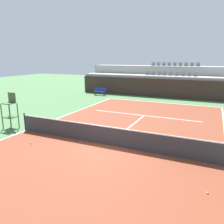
# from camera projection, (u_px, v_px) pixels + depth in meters

# --- Properties ---
(ground_plane) EXTENTS (80.00, 80.00, 0.00)m
(ground_plane) POSITION_uv_depth(u_px,v_px,m) (107.00, 145.00, 11.11)
(ground_plane) COLOR #477042
(court_surface) EXTENTS (11.00, 24.00, 0.01)m
(court_surface) POSITION_uv_depth(u_px,v_px,m) (107.00, 145.00, 11.11)
(court_surface) COLOR brown
(court_surface) RESTS_ON ground_plane
(baseline_far) EXTENTS (11.00, 0.10, 0.00)m
(baseline_far) POSITION_uv_depth(u_px,v_px,m) (160.00, 103.00, 21.65)
(baseline_far) COLOR white
(baseline_far) RESTS_ON court_surface
(sideline_left) EXTENTS (0.10, 24.00, 0.00)m
(sideline_left) POSITION_uv_depth(u_px,v_px,m) (26.00, 130.00, 13.32)
(sideline_left) COLOR white
(sideline_left) RESTS_ON court_surface
(service_line_far) EXTENTS (8.26, 0.10, 0.00)m
(service_line_far) POSITION_uv_depth(u_px,v_px,m) (144.00, 116.00, 16.75)
(service_line_far) COLOR white
(service_line_far) RESTS_ON court_surface
(centre_service_line) EXTENTS (0.10, 6.40, 0.00)m
(centre_service_line) POSITION_uv_depth(u_px,v_px,m) (129.00, 127.00, 13.93)
(centre_service_line) COLOR white
(centre_service_line) RESTS_ON court_surface
(back_wall) EXTENTS (20.94, 0.30, 2.06)m
(back_wall) POSITION_uv_depth(u_px,v_px,m) (167.00, 88.00, 24.12)
(back_wall) COLOR #33231E
(back_wall) RESTS_ON ground_plane
(stands_tier_lower) EXTENTS (20.94, 2.40, 2.31)m
(stands_tier_lower) POSITION_uv_depth(u_px,v_px,m) (170.00, 86.00, 25.28)
(stands_tier_lower) COLOR #9E9E99
(stands_tier_lower) RESTS_ON ground_plane
(stands_tier_upper) EXTENTS (20.94, 2.40, 3.32)m
(stands_tier_upper) POSITION_uv_depth(u_px,v_px,m) (174.00, 80.00, 27.28)
(stands_tier_upper) COLOR #9E9E99
(stands_tier_upper) RESTS_ON ground_plane
(seating_row_lower) EXTENTS (5.77, 0.44, 0.44)m
(seating_row_lower) POSITION_uv_depth(u_px,v_px,m) (171.00, 75.00, 25.06)
(seating_row_lower) COLOR slate
(seating_row_lower) RESTS_ON stands_tier_lower
(seating_row_upper) EXTENTS (5.77, 0.44, 0.44)m
(seating_row_upper) POSITION_uv_depth(u_px,v_px,m) (175.00, 65.00, 26.94)
(seating_row_upper) COLOR slate
(seating_row_upper) RESTS_ON stands_tier_upper
(tennis_net) EXTENTS (11.08, 0.08, 1.07)m
(tennis_net) POSITION_uv_depth(u_px,v_px,m) (107.00, 135.00, 10.99)
(tennis_net) COLOR black
(tennis_net) RESTS_ON court_surface
(umpire_chair) EXTENTS (0.76, 0.66, 2.20)m
(umpire_chair) POSITION_uv_depth(u_px,v_px,m) (10.00, 109.00, 13.60)
(umpire_chair) COLOR #334C2D
(umpire_chair) RESTS_ON ground_plane
(player_bench) EXTENTS (1.50, 0.40, 0.85)m
(player_bench) POSITION_uv_depth(u_px,v_px,m) (100.00, 91.00, 25.88)
(player_bench) COLOR navy
(player_bench) RESTS_ON ground_plane
(tennis_ball_0) EXTENTS (0.07, 0.07, 0.07)m
(tennis_ball_0) POSITION_uv_depth(u_px,v_px,m) (31.00, 143.00, 11.22)
(tennis_ball_0) COLOR #CCE033
(tennis_ball_0) RESTS_ON court_surface
(tennis_ball_1) EXTENTS (0.07, 0.07, 0.07)m
(tennis_ball_1) POSITION_uv_depth(u_px,v_px,m) (207.00, 193.00, 7.09)
(tennis_ball_1) COLOR #CCE033
(tennis_ball_1) RESTS_ON court_surface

